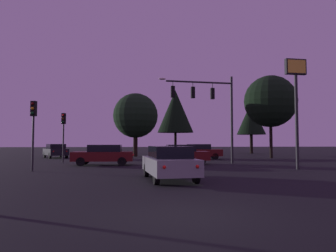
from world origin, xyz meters
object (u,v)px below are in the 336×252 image
Objects in this scene: car_nearside_lane at (169,162)px; tree_behind_sign at (270,101)px; car_far_lane at (56,151)px; car_parked_lot at (200,151)px; traffic_light_corner_right at (33,121)px; car_crossing_right at (182,154)px; traffic_light_corner_left at (63,127)px; car_crossing_left at (104,154)px; traffic_signal_mast_arm at (210,102)px; tree_left_far at (251,119)px; tree_center_horizon at (175,111)px; tree_right_cluster at (136,116)px; store_sign_illuminated at (296,88)px.

tree_behind_sign is (13.17, 17.48, 5.32)m from car_nearside_lane.
car_nearside_lane is 0.99× the size of car_far_lane.
car_far_lane is at bearing 164.83° from car_parked_lot.
car_crossing_right is at bearing 26.16° from traffic_light_corner_right.
car_crossing_left is at bearing -38.45° from traffic_light_corner_left.
car_crossing_left is 13.13m from car_far_lane.
traffic_signal_mast_arm is at bearing -139.20° from tree_behind_sign.
traffic_light_corner_right reaches higher than car_nearside_lane.
tree_left_far is 12.11m from tree_center_horizon.
car_far_lane is at bearing 137.18° from car_crossing_right.
traffic_light_corner_right is 0.89× the size of car_parked_lot.
tree_behind_sign reaches higher than tree_left_far.
car_parked_lot is (8.98, 7.45, 0.00)m from car_crossing_left.
tree_left_far is (14.31, 21.51, 4.55)m from car_crossing_right.
traffic_signal_mast_arm is at bearing -119.55° from tree_left_far.
tree_behind_sign reaches higher than traffic_signal_mast_arm.
tree_behind_sign is at bearing -54.74° from tree_center_horizon.
traffic_signal_mast_arm is 1.71× the size of traffic_light_corner_right.
car_crossing_left is at bearing -177.51° from car_crossing_right.
car_parked_lot is at bearing 72.85° from car_nearside_lane.
tree_right_cluster is at bearing 79.59° from car_crossing_left.
tree_right_cluster reaches higher than traffic_light_corner_right.
tree_center_horizon reaches higher than store_sign_illuminated.
store_sign_illuminated is at bearing -53.25° from traffic_signal_mast_arm.
tree_center_horizon is at bearing 83.34° from car_crossing_right.
store_sign_illuminated is at bearing -108.90° from tree_behind_sign.
car_parked_lot is 0.61× the size of tree_right_cluster.
traffic_light_corner_right is 0.53× the size of tree_left_far.
store_sign_illuminated is (18.67, -16.63, 4.34)m from car_far_lane.
tree_left_far is at bearing 73.71° from store_sign_illuminated.
tree_behind_sign is 15.56m from tree_right_cluster.
traffic_signal_mast_arm is 8.07m from car_parked_lot.
car_crossing_right is 7.78m from car_parked_lot.
car_crossing_left is at bearing -154.62° from tree_behind_sign.
tree_left_far is (23.84, 18.97, 2.41)m from traffic_light_corner_left.
car_crossing_right is 0.44× the size of tree_center_horizon.
car_parked_lot is 13.89m from tree_center_horizon.
traffic_light_corner_left is at bearing 165.02° from car_crossing_right.
tree_center_horizon reaches higher than car_crossing_right.
traffic_light_corner_right is 0.59× the size of store_sign_illuminated.
tree_left_far reaches higher than traffic_light_corner_right.
car_nearside_lane is 23.26m from car_far_lane.
traffic_light_corner_right reaches higher than car_crossing_right.
traffic_signal_mast_arm is at bearing 126.75° from store_sign_illuminated.
car_crossing_right is 20.82m from tree_center_horizon.
car_parked_lot is 9.59m from tree_behind_sign.
traffic_light_corner_left is 17.97m from store_sign_illuminated.
traffic_signal_mast_arm is 19.72m from tree_center_horizon.
traffic_light_corner_right is (-11.96, -5.04, -1.98)m from traffic_signal_mast_arm.
tree_behind_sign is at bearing 40.80° from traffic_signal_mast_arm.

